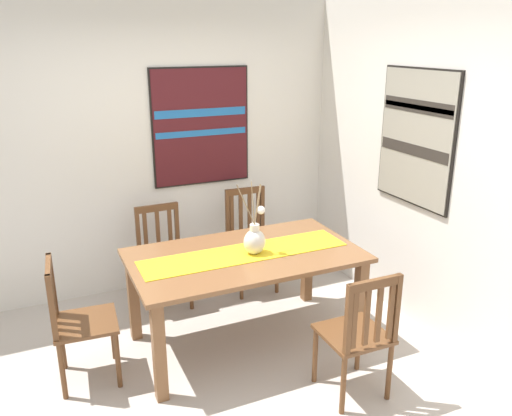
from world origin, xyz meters
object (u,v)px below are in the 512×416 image
chair_0 (359,333)px  chair_3 (76,320)px  chair_2 (163,255)px  centerpiece_vase (255,239)px  dining_table (245,266)px  painting_on_side_wall (416,137)px  chair_1 (250,238)px  painting_on_back_wall (201,127)px

chair_0 → chair_3: chair_0 is taller
chair_3 → chair_2: bearing=46.6°
centerpiece_vase → chair_0: size_ratio=0.63×
dining_table → centerpiece_vase: centerpiece_vase is taller
centerpiece_vase → painting_on_side_wall: size_ratio=0.54×
chair_1 → painting_on_back_wall: 1.16m
chair_0 → chair_2: bearing=114.6°
dining_table → painting_on_side_wall: 1.70m
chair_0 → chair_3: size_ratio=1.01×
centerpiece_vase → chair_3: bearing=177.0°
chair_0 → centerpiece_vase: bearing=112.0°
painting_on_back_wall → centerpiece_vase: bearing=-92.0°
chair_0 → chair_1: 1.81m
chair_2 → chair_3: size_ratio=0.98×
painting_on_side_wall → chair_3: bearing=176.1°
painting_on_back_wall → dining_table: bearing=-94.9°
chair_1 → chair_0: bearing=-90.4°
dining_table → chair_2: chair_2 is taller
chair_0 → painting_on_back_wall: size_ratio=0.84×
chair_0 → chair_1: chair_1 is taller
chair_0 → chair_2: chair_0 is taller
centerpiece_vase → chair_1: 1.08m
chair_2 → painting_on_side_wall: (1.84, -1.07, 1.10)m
centerpiece_vase → painting_on_back_wall: 1.50m
chair_3 → painting_on_side_wall: (2.67, -0.18, 1.09)m
chair_2 → painting_on_back_wall: bearing=37.1°
chair_0 → chair_3: 1.92m
chair_1 → chair_2: chair_1 is taller
painting_on_side_wall → dining_table: bearing=173.9°
centerpiece_vase → chair_2: size_ratio=0.65×
chair_1 → chair_3: bearing=-152.8°
chair_2 → painting_on_side_wall: size_ratio=0.83×
chair_1 → painting_on_side_wall: painting_on_side_wall is taller
dining_table → chair_0: 1.02m
chair_2 → chair_3: (-0.84, -0.88, 0.01)m
chair_0 → painting_on_side_wall: size_ratio=0.86×
chair_0 → chair_2: (-0.84, 1.83, -0.01)m
chair_2 → chair_3: 1.22m
centerpiece_vase → chair_0: centerpiece_vase is taller
dining_table → painting_on_side_wall: painting_on_side_wall is taller
chair_3 → painting_on_back_wall: bearing=43.2°
centerpiece_vase → chair_2: bearing=116.9°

